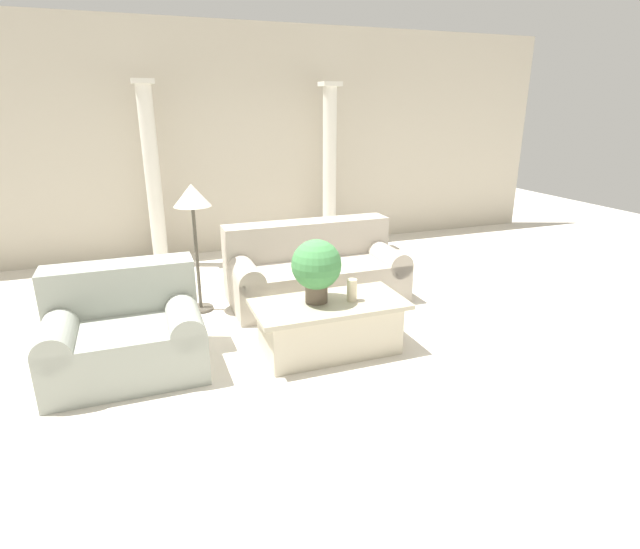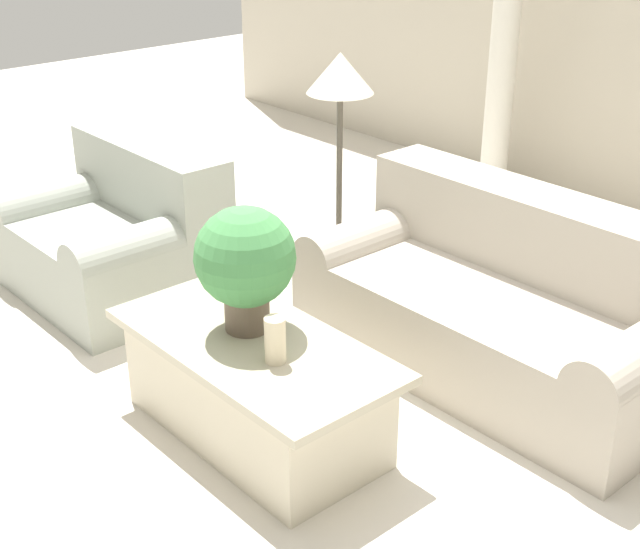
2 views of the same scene
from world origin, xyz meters
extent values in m
plane|color=silver|center=(0.00, 0.00, 0.00)|extent=(16.00, 16.00, 0.00)
cube|color=beige|center=(0.00, 3.15, 1.60)|extent=(10.00, 0.06, 3.20)
cube|color=#ADA393|center=(0.21, 0.71, 0.22)|extent=(1.93, 0.94, 0.44)
cube|color=#ADA393|center=(0.21, 1.02, 0.64)|extent=(1.93, 0.33, 0.40)
cylinder|color=#ADA393|center=(-0.62, 0.71, 0.43)|extent=(0.28, 0.94, 0.28)
cylinder|color=#ADA393|center=(1.03, 0.71, 0.43)|extent=(0.28, 0.94, 0.28)
cube|color=#9FA497|center=(-1.81, -0.26, 0.22)|extent=(1.22, 0.94, 0.44)
cube|color=#9FA497|center=(-1.81, 0.05, 0.64)|extent=(1.22, 0.33, 0.40)
cylinder|color=#9FA497|center=(-2.28, -0.26, 0.43)|extent=(0.28, 0.94, 0.28)
cylinder|color=#9FA497|center=(-1.34, -0.26, 0.43)|extent=(0.28, 0.94, 0.28)
cube|color=beige|center=(-0.11, -0.51, 0.22)|extent=(1.18, 0.58, 0.43)
cube|color=#B3A98F|center=(-0.11, -0.51, 0.45)|extent=(1.34, 0.66, 0.04)
cylinder|color=brown|center=(-0.21, -0.46, 0.55)|extent=(0.20, 0.20, 0.16)
sphere|color=#428447|center=(-0.21, -0.46, 0.81)|extent=(0.43, 0.43, 0.43)
cylinder|color=beige|center=(0.08, -0.54, 0.57)|extent=(0.09, 0.09, 0.20)
cylinder|color=#4C473D|center=(-1.07, 0.86, 0.01)|extent=(0.26, 0.26, 0.03)
cylinder|color=#4C473D|center=(-1.07, 0.86, 0.58)|extent=(0.04, 0.04, 1.10)
cone|color=beige|center=(-1.07, 0.86, 1.25)|extent=(0.38, 0.38, 0.22)
cylinder|color=silver|center=(-1.36, 2.70, 1.18)|extent=(0.20, 0.20, 2.36)
cube|color=silver|center=(-1.36, 2.70, 2.39)|extent=(0.28, 0.28, 0.06)
cylinder|color=silver|center=(1.14, 2.70, 1.18)|extent=(0.20, 0.20, 2.36)
cube|color=silver|center=(1.14, 2.70, 2.39)|extent=(0.28, 0.28, 0.06)
camera|label=1|loc=(-1.59, -4.27, 2.10)|focal=28.00mm
camera|label=2|loc=(2.54, -2.47, 2.33)|focal=50.00mm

